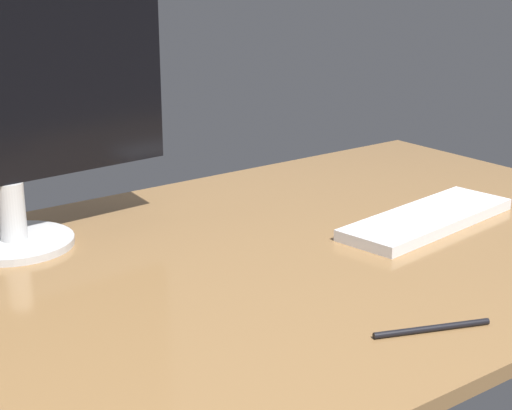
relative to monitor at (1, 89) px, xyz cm
name	(u,v)px	position (x,y,z in cm)	size (l,w,h in cm)	color
desk	(274,261)	(29.40, -26.75, -25.16)	(140.00, 84.00, 2.00)	olive
monitor	(1,89)	(0.00, 0.00, 0.00)	(53.83, 17.92, 43.44)	silver
keyboard	(427,219)	(58.22, -30.84, -23.24)	(34.41, 11.13, 1.83)	white
pen	(432,328)	(28.55, -58.16, -23.76)	(0.79, 0.79, 14.96)	black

